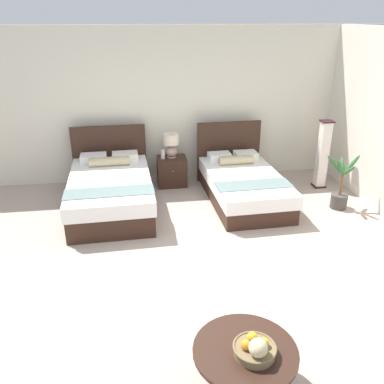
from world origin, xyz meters
TOP-DOWN VIEW (x-y plane):
  - ground_plane at (0.00, 0.00)m, footprint 9.97×9.92m
  - wall_back at (0.00, 3.16)m, footprint 9.97×0.12m
  - bed_near_window at (-1.11, 1.88)m, footprint 1.37×2.24m
  - bed_near_corner at (1.10, 1.89)m, footprint 1.24×2.14m
  - nightstand at (-0.03, 2.69)m, footprint 0.53×0.43m
  - table_lamp at (-0.03, 2.71)m, footprint 0.29×0.29m
  - vase at (-0.18, 2.65)m, footprint 0.08×0.08m
  - coffee_table at (0.10, -1.90)m, footprint 0.85×0.85m
  - fruit_bowl at (0.16, -1.98)m, footprint 0.35×0.35m
  - floor_lamp_corner at (2.65, 2.22)m, footprint 0.21×0.21m
  - potted_palm at (2.58, 1.31)m, footprint 0.54×0.47m

SIDE VIEW (x-z plane):
  - ground_plane at x=0.00m, z-range -0.02..0.00m
  - nightstand at x=-0.03m, z-range 0.00..0.54m
  - bed_near_corner at x=1.10m, z-range -0.28..0.84m
  - potted_palm at x=2.58m, z-range -0.17..0.74m
  - bed_near_window at x=-1.11m, z-range -0.25..0.87m
  - coffee_table at x=0.10m, z-range 0.10..0.55m
  - fruit_bowl at x=0.16m, z-range 0.41..0.62m
  - floor_lamp_corner at x=2.65m, z-range 0.00..1.24m
  - vase at x=-0.18m, z-range 0.54..0.70m
  - table_lamp at x=-0.03m, z-range 0.57..1.01m
  - wall_back at x=0.00m, z-range 0.00..2.77m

